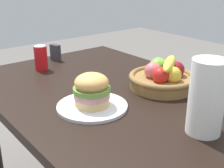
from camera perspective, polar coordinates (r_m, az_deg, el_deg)
dining_table at (r=1.29m, az=1.25°, el=-5.98°), size 1.40×0.90×0.75m
plate at (r=1.12m, az=-3.79°, el=-4.25°), size 0.27×0.27×0.01m
sandwich at (r=1.10m, az=-3.88°, el=-1.07°), size 0.14×0.14×0.12m
soda_can at (r=1.57m, az=-13.41°, el=4.88°), size 0.07×0.07×0.13m
fruit_basket at (r=1.31m, az=9.64°, el=1.28°), size 0.29×0.29×0.13m
paper_towel_roll at (r=0.96m, az=17.60°, el=-2.45°), size 0.11×0.11×0.24m
napkin_holder at (r=1.73m, az=-10.74°, el=5.94°), size 0.06×0.04×0.09m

